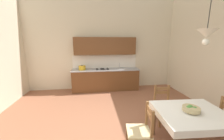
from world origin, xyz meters
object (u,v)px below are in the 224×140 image
Objects in this scene: fruit_bowl at (191,109)px; pendant_lamp at (207,34)px; kitchen_cabinetry at (105,70)px; dining_chair_kitchen_side at (163,105)px; dining_table at (191,118)px; dining_chair_tv_side at (141,131)px.

fruit_bowl is 0.37× the size of pendant_lamp.
pendant_lamp reaches higher than kitchen_cabinetry.
kitchen_cabinetry is 2.90m from dining_chair_kitchen_side.
dining_chair_kitchen_side is (-0.05, 0.88, -0.18)m from dining_table.
dining_chair_kitchen_side is 1.16× the size of pendant_lamp.
kitchen_cabinetry is at bearing 110.20° from dining_table.
dining_table is at bearing -169.61° from pendant_lamp.
dining_chair_tv_side is at bearing -84.77° from kitchen_cabinetry.
dining_chair_tv_side is at bearing -136.17° from dining_chair_kitchen_side.
dining_chair_kitchen_side is at bearing 91.85° from fruit_bowl.
kitchen_cabinetry is at bearing 115.27° from dining_chair_kitchen_side.
dining_table is 1.52m from pendant_lamp.
dining_chair_tv_side is 1.00× the size of dining_chair_kitchen_side.
dining_chair_tv_side is at bearing -179.62° from pendant_lamp.
pendant_lamp is at bearing 9.10° from fruit_bowl.
kitchen_cabinetry is 3.70m from fruit_bowl.
dining_chair_tv_side is at bearing 179.38° from dining_table.
kitchen_cabinetry is 3.94m from pendant_lamp.
pendant_lamp is at bearing 0.38° from dining_chair_tv_side.
pendant_lamp is (0.09, 0.02, 1.52)m from dining_table.
kitchen_cabinetry is 3.71m from dining_table.
dining_table is 1.42× the size of dining_chair_tv_side.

